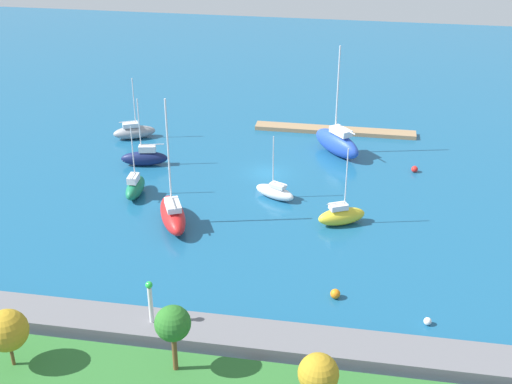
# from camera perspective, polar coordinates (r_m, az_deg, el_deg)

# --- Properties ---
(water) EXTENTS (160.00, 160.00, 0.00)m
(water) POSITION_cam_1_polar(r_m,az_deg,el_deg) (79.93, 0.94, 1.55)
(water) COLOR #19567F
(water) RESTS_ON ground
(pier_dock) EXTENTS (21.35, 2.14, 0.54)m
(pier_dock) POSITION_cam_1_polar(r_m,az_deg,el_deg) (92.17, 6.60, 5.15)
(pier_dock) COLOR #997A56
(pier_dock) RESTS_ON ground
(breakwater) EXTENTS (64.10, 3.59, 1.24)m
(breakwater) POSITION_cam_1_polar(r_m,az_deg,el_deg) (54.09, -4.16, -11.74)
(breakwater) COLOR slate
(breakwater) RESTS_ON ground
(harbor_beacon) EXTENTS (0.56, 0.56, 3.73)m
(harbor_beacon) POSITION_cam_1_polar(r_m,az_deg,el_deg) (53.47, -8.84, -8.83)
(harbor_beacon) COLOR silver
(harbor_beacon) RESTS_ON breakwater
(park_tree_center) EXTENTS (2.57, 2.57, 5.35)m
(park_tree_center) POSITION_cam_1_polar(r_m,az_deg,el_deg) (48.26, -6.97, -10.90)
(park_tree_center) COLOR brown
(park_tree_center) RESTS_ON shoreline_park
(park_tree_east) EXTENTS (2.71, 2.71, 4.36)m
(park_tree_east) POSITION_cam_1_polar(r_m,az_deg,el_deg) (45.83, 5.24, -14.90)
(park_tree_east) COLOR brown
(park_tree_east) RESTS_ON shoreline_park
(park_tree_mideast) EXTENTS (3.04, 3.04, 4.59)m
(park_tree_mideast) POSITION_cam_1_polar(r_m,az_deg,el_deg) (51.93, -20.10, -10.82)
(park_tree_mideast) COLOR brown
(park_tree_mideast) RESTS_ON shoreline_park
(sailboat_white_lone_north) EXTENTS (4.97, 3.48, 7.23)m
(sailboat_white_lone_north) POSITION_cam_1_polar(r_m,az_deg,el_deg) (73.98, 1.59, 0.02)
(sailboat_white_lone_north) COLOR white
(sailboat_white_lone_north) RESTS_ON water
(sailboat_red_near_pier) EXTENTS (5.21, 7.82, 13.34)m
(sailboat_red_near_pier) POSITION_cam_1_polar(r_m,az_deg,el_deg) (69.05, -6.98, -1.84)
(sailboat_red_near_pier) COLOR red
(sailboat_red_near_pier) RESTS_ON water
(sailboat_gray_along_channel) EXTENTS (5.77, 4.09, 8.14)m
(sailboat_gray_along_channel) POSITION_cam_1_polar(r_m,az_deg,el_deg) (90.79, -10.15, 5.00)
(sailboat_gray_along_channel) COLOR gray
(sailboat_gray_along_channel) RESTS_ON water
(sailboat_green_mid_basin) EXTENTS (1.88, 4.92, 8.02)m
(sailboat_green_mid_basin) POSITION_cam_1_polar(r_m,az_deg,el_deg) (75.57, -10.07, 0.42)
(sailboat_green_mid_basin) COLOR #19724C
(sailboat_green_mid_basin) RESTS_ON water
(sailboat_navy_outer_mooring) EXTENTS (5.76, 2.71, 8.40)m
(sailboat_navy_outer_mooring) POSITION_cam_1_polar(r_m,az_deg,el_deg) (82.70, -9.30, 2.88)
(sailboat_navy_outer_mooring) COLOR #141E4C
(sailboat_navy_outer_mooring) RESTS_ON water
(sailboat_yellow_west_end) EXTENTS (5.26, 3.77, 8.31)m
(sailboat_yellow_west_end) POSITION_cam_1_polar(r_m,az_deg,el_deg) (69.42, 7.15, -1.96)
(sailboat_yellow_west_end) COLOR yellow
(sailboat_yellow_west_end) RESTS_ON water
(sailboat_blue_by_breakwater) EXTENTS (7.04, 7.53, 13.59)m
(sailboat_blue_by_breakwater) POSITION_cam_1_polar(r_m,az_deg,el_deg) (84.99, 6.79, 4.15)
(sailboat_blue_by_breakwater) COLOR #2347B2
(sailboat_blue_by_breakwater) RESTS_ON water
(mooring_buoy_red) EXTENTS (0.77, 0.77, 0.77)m
(mooring_buoy_red) POSITION_cam_1_polar(r_m,az_deg,el_deg) (82.26, 13.12, 1.88)
(mooring_buoy_red) COLOR red
(mooring_buoy_red) RESTS_ON water
(mooring_buoy_white) EXTENTS (0.65, 0.65, 0.65)m
(mooring_buoy_white) POSITION_cam_1_polar(r_m,az_deg,el_deg) (57.33, 14.15, -10.44)
(mooring_buoy_white) COLOR white
(mooring_buoy_white) RESTS_ON water
(mooring_buoy_orange) EXTENTS (0.85, 0.85, 0.85)m
(mooring_buoy_orange) POSITION_cam_1_polar(r_m,az_deg,el_deg) (58.87, 6.64, -8.45)
(mooring_buoy_orange) COLOR orange
(mooring_buoy_orange) RESTS_ON water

